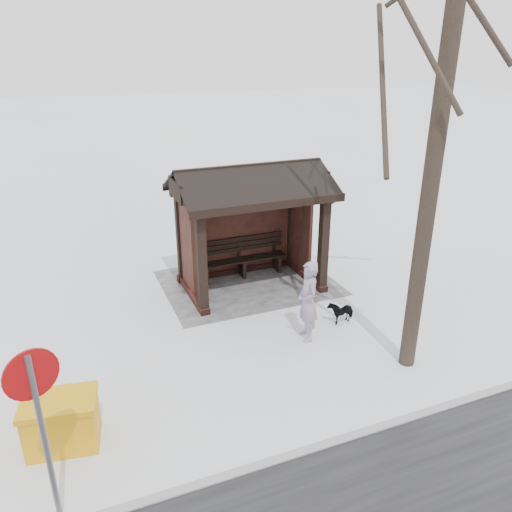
{
  "coord_description": "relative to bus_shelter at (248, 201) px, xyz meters",
  "views": [
    {
      "loc": [
        4.17,
        10.48,
        5.5
      ],
      "look_at": [
        0.19,
        0.8,
        1.15
      ],
      "focal_mm": 35.0,
      "sensor_mm": 36.0,
      "label": 1
    }
  ],
  "objects": [
    {
      "name": "kerb",
      "position": [
        0.0,
        5.66,
        -2.16
      ],
      "size": [
        120.0,
        0.15,
        0.06
      ],
      "primitive_type": "cube",
      "color": "gray",
      "rests_on": "ground"
    },
    {
      "name": "road_sign",
      "position": [
        4.73,
        5.44,
        -0.39
      ],
      "size": [
        0.6,
        0.26,
        2.48
      ],
      "rotation": [
        0.0,
        0.0,
        0.37
      ],
      "color": "slate",
      "rests_on": "ground"
    },
    {
      "name": "pedestrian",
      "position": [
        -0.15,
        2.85,
        -1.32
      ],
      "size": [
        0.48,
        0.66,
        1.69
      ],
      "primitive_type": "imported",
      "rotation": [
        0.0,
        0.0,
        1.44
      ],
      "color": "gray",
      "rests_on": "ground"
    },
    {
      "name": "tree_near",
      "position": [
        -1.5,
        4.36,
        3.99
      ],
      "size": [
        3.42,
        3.42,
        9.03
      ],
      "color": "black",
      "rests_on": "ground"
    },
    {
      "name": "ground",
      "position": [
        0.0,
        0.16,
        -2.17
      ],
      "size": [
        120.0,
        120.0,
        0.0
      ],
      "primitive_type": "plane",
      "color": "white",
      "rests_on": "ground"
    },
    {
      "name": "grit_bin",
      "position": [
        4.6,
        4.14,
        -1.75
      ],
      "size": [
        1.18,
        0.9,
        0.82
      ],
      "rotation": [
        0.0,
        0.0,
        -0.18
      ],
      "color": "orange",
      "rests_on": "ground"
    },
    {
      "name": "dog",
      "position": [
        -1.15,
        2.53,
        -1.91
      ],
      "size": [
        0.63,
        0.37,
        0.5
      ],
      "primitive_type": "imported",
      "rotation": [
        0.0,
        0.0,
        1.74
      ],
      "color": "black",
      "rests_on": "ground"
    },
    {
      "name": "trampled_patch",
      "position": [
        0.0,
        -0.04,
        -2.16
      ],
      "size": [
        4.2,
        3.2,
        0.02
      ],
      "primitive_type": "cube",
      "color": "gray",
      "rests_on": "ground"
    },
    {
      "name": "bus_shelter",
      "position": [
        0.0,
        0.0,
        0.0
      ],
      "size": [
        3.6,
        2.4,
        3.09
      ],
      "color": "#351713",
      "rests_on": "ground"
    }
  ]
}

